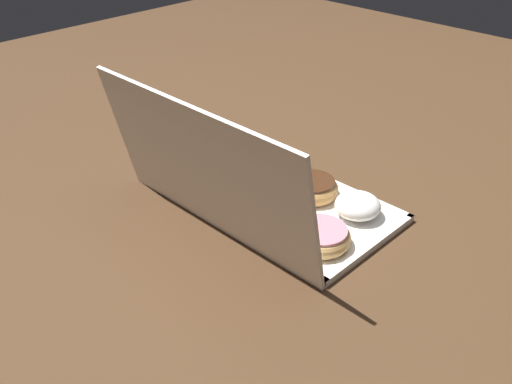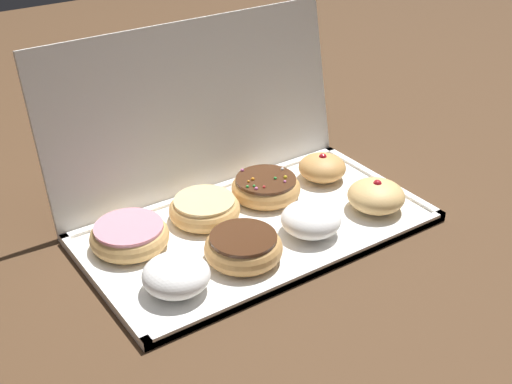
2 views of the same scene
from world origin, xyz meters
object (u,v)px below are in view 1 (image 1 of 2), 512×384
object	(u,v)px
jelly_filled_donut_3	(231,148)
sprinkle_donut_6	(227,189)
donut_box	(270,197)
powdered_filled_donut_2	(269,167)
pink_frosted_donut_4	(320,236)
powdered_filled_donut_0	(358,206)
jelly_filled_donut_7	(192,168)
chocolate_frosted_donut_1	(312,188)
glazed_ring_donut_5	(268,210)

from	to	relation	value
jelly_filled_donut_3	sprinkle_donut_6	size ratio (longest dim) A/B	0.80
donut_box	sprinkle_donut_6	distance (m)	0.09
powdered_filled_donut_2	pink_frosted_donut_4	size ratio (longest dim) A/B	0.78
powdered_filled_donut_0	sprinkle_donut_6	bearing A→B (deg)	29.03
donut_box	jelly_filled_donut_7	xyz separation A→B (m)	(0.18, 0.06, 0.03)
chocolate_frosted_donut_1	jelly_filled_donut_7	distance (m)	0.27
jelly_filled_donut_3	jelly_filled_donut_7	world-z (taller)	jelly_filled_donut_3
powdered_filled_donut_2	glazed_ring_donut_5	distance (m)	0.17
chocolate_frosted_donut_1	pink_frosted_donut_4	xyz separation A→B (m)	(-0.12, 0.12, -0.00)
powdered_filled_donut_0	glazed_ring_donut_5	distance (m)	0.18
sprinkle_donut_6	glazed_ring_donut_5	bearing A→B (deg)	-179.47
glazed_ring_donut_5	jelly_filled_donut_7	size ratio (longest dim) A/B	1.37
glazed_ring_donut_5	sprinkle_donut_6	distance (m)	0.12
powdered_filled_donut_0	powdered_filled_donut_2	distance (m)	0.23
jelly_filled_donut_3	donut_box	bearing A→B (deg)	161.02
glazed_ring_donut_5	sprinkle_donut_6	size ratio (longest dim) A/B	0.98
jelly_filled_donut_3	sprinkle_donut_6	world-z (taller)	jelly_filled_donut_3
pink_frosted_donut_4	glazed_ring_donut_5	xyz separation A→B (m)	(0.13, 0.00, -0.00)
pink_frosted_donut_4	jelly_filled_donut_7	distance (m)	0.36
sprinkle_donut_6	jelly_filled_donut_7	distance (m)	0.12
sprinkle_donut_6	jelly_filled_donut_7	size ratio (longest dim) A/B	1.40
powdered_filled_donut_0	jelly_filled_donut_3	distance (m)	0.36
chocolate_frosted_donut_1	glazed_ring_donut_5	bearing A→B (deg)	85.51
chocolate_frosted_donut_1	pink_frosted_donut_4	distance (m)	0.17
donut_box	glazed_ring_donut_5	xyz separation A→B (m)	(-0.06, 0.06, 0.02)
chocolate_frosted_donut_1	glazed_ring_donut_5	size ratio (longest dim) A/B	1.01
chocolate_frosted_donut_1	jelly_filled_donut_7	size ratio (longest dim) A/B	1.38
donut_box	jelly_filled_donut_3	bearing A→B (deg)	-18.98
jelly_filled_donut_3	jelly_filled_donut_7	size ratio (longest dim) A/B	1.12
powdered_filled_donut_0	glazed_ring_donut_5	size ratio (longest dim) A/B	0.82
glazed_ring_donut_5	jelly_filled_donut_3	bearing A→B (deg)	-28.11
chocolate_frosted_donut_1	donut_box	bearing A→B (deg)	42.30
donut_box	jelly_filled_donut_7	world-z (taller)	jelly_filled_donut_7
jelly_filled_donut_7	jelly_filled_donut_3	bearing A→B (deg)	-86.70
donut_box	sprinkle_donut_6	size ratio (longest dim) A/B	4.62
donut_box	jelly_filled_donut_3	distance (m)	0.20
pink_frosted_donut_4	glazed_ring_donut_5	size ratio (longest dim) A/B	1.04
powdered_filled_donut_2	sprinkle_donut_6	xyz separation A→B (m)	(0.01, 0.13, -0.00)
chocolate_frosted_donut_1	jelly_filled_donut_3	xyz separation A→B (m)	(0.25, -0.00, 0.00)
chocolate_frosted_donut_1	jelly_filled_donut_7	xyz separation A→B (m)	(0.24, 0.12, 0.00)
glazed_ring_donut_5	pink_frosted_donut_4	bearing A→B (deg)	-178.54
sprinkle_donut_6	donut_box	bearing A→B (deg)	-133.27
donut_box	jelly_filled_donut_3	world-z (taller)	jelly_filled_donut_3
powdered_filled_donut_2	powdered_filled_donut_0	bearing A→B (deg)	-178.14
chocolate_frosted_donut_1	sprinkle_donut_6	distance (m)	0.18
donut_box	powdered_filled_donut_2	xyz separation A→B (m)	(0.06, -0.06, 0.03)
chocolate_frosted_donut_1	jelly_filled_donut_7	world-z (taller)	jelly_filled_donut_7
pink_frosted_donut_4	glazed_ring_donut_5	bearing A→B (deg)	1.46
pink_frosted_donut_4	sprinkle_donut_6	xyz separation A→B (m)	(0.25, 0.00, -0.00)
chocolate_frosted_donut_1	pink_frosted_donut_4	size ratio (longest dim) A/B	0.97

